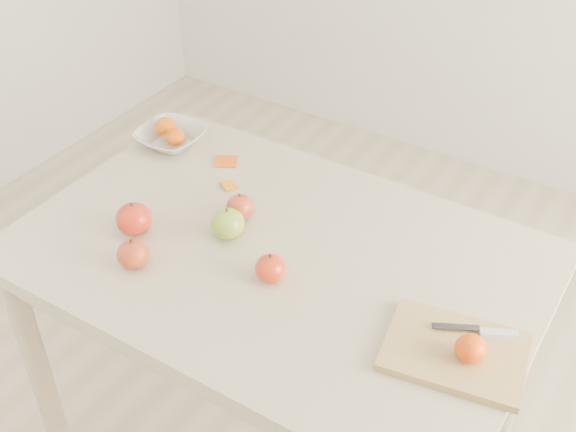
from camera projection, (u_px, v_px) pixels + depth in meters
The scene contains 14 objects.
table at pixel (277, 283), 1.73m from camera, with size 1.20×0.80×0.75m.
cutting_board at pixel (455, 352), 1.41m from camera, with size 0.27×0.20×0.02m, color tan.
board_tangerine at pixel (471, 348), 1.37m from camera, with size 0.06×0.06×0.05m, color #DC4107.
fruit_bowl at pixel (171, 137), 2.03m from camera, with size 0.19×0.19×0.05m, color silver.
bowl_tangerine_near at pixel (165, 127), 2.03m from camera, with size 0.06×0.06×0.05m, color #E04F07.
bowl_tangerine_far at pixel (175, 137), 1.99m from camera, with size 0.05×0.05×0.05m, color #D06207.
orange_peel_a at pixel (226, 163), 1.96m from camera, with size 0.06×0.04×0.00m, color #C84B0E.
orange_peel_b at pixel (229, 186), 1.87m from camera, with size 0.04×0.04×0.00m, color orange.
paring_knife at pixel (492, 333), 1.43m from camera, with size 0.16×0.08×0.01m.
apple_green at pixel (227, 224), 1.69m from camera, with size 0.08×0.08×0.07m, color #5B861A.
apple_red_b at pixel (134, 219), 1.70m from camera, with size 0.09×0.09×0.08m, color #A3090E.
apple_red_e at pixel (270, 268), 1.57m from camera, with size 0.07×0.07×0.06m, color #A71106.
apple_red_c at pixel (133, 254), 1.61m from camera, with size 0.07×0.07×0.07m, color maroon.
apple_red_a at pixel (240, 207), 1.75m from camera, with size 0.07×0.07×0.06m, color maroon.
Camera 1 is at (0.70, -1.07, 1.83)m, focal length 45.00 mm.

